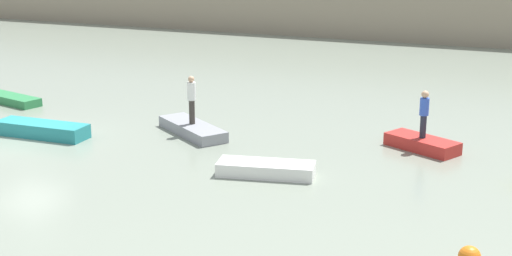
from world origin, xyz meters
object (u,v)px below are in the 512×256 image
object	(u,v)px
rowboat_teal	(42,130)
rowboat_white	(266,169)
rowboat_red	(422,144)
person_blue_shirt	(424,111)
rowboat_green	(11,99)
rowboat_grey	(192,129)
person_white_shirt	(192,97)

from	to	relation	value
rowboat_teal	rowboat_white	bearing A→B (deg)	-7.16
rowboat_red	person_blue_shirt	world-z (taller)	person_blue_shirt
rowboat_green	person_blue_shirt	size ratio (longest dim) A/B	1.95
rowboat_grey	rowboat_white	size ratio (longest dim) A/B	1.17
rowboat_grey	person_blue_shirt	world-z (taller)	person_blue_shirt
rowboat_red	rowboat_grey	bearing A→B (deg)	-144.21
rowboat_green	rowboat_grey	world-z (taller)	rowboat_grey
rowboat_teal	rowboat_red	world-z (taller)	rowboat_teal
rowboat_grey	rowboat_white	bearing A→B (deg)	-2.84
rowboat_green	rowboat_teal	distance (m)	6.09
rowboat_red	person_white_shirt	distance (m)	8.56
person_white_shirt	rowboat_red	bearing A→B (deg)	9.77
rowboat_grey	rowboat_white	distance (m)	5.45
rowboat_teal	rowboat_grey	size ratio (longest dim) A/B	1.02
rowboat_green	rowboat_white	world-z (taller)	rowboat_white
person_blue_shirt	rowboat_red	bearing A→B (deg)	0.00
rowboat_teal	person_white_shirt	distance (m)	5.72
rowboat_teal	rowboat_white	size ratio (longest dim) A/B	1.19
rowboat_teal	rowboat_grey	distance (m)	5.60
rowboat_green	rowboat_grey	distance (m)	9.89
rowboat_white	rowboat_red	bearing A→B (deg)	37.12
rowboat_green	person_white_shirt	distance (m)	9.97
rowboat_grey	rowboat_green	bearing A→B (deg)	-153.20
rowboat_teal	person_blue_shirt	world-z (taller)	person_blue_shirt
rowboat_grey	person_white_shirt	bearing A→B (deg)	123.82
rowboat_green	rowboat_red	world-z (taller)	rowboat_red
rowboat_green	person_white_shirt	bearing A→B (deg)	6.20
rowboat_white	rowboat_red	size ratio (longest dim) A/B	1.17
rowboat_teal	rowboat_red	xyz separation A→B (m)	(13.35, 3.95, -0.04)
rowboat_grey	rowboat_white	world-z (taller)	rowboat_white
rowboat_grey	rowboat_red	xyz separation A→B (m)	(8.35, 1.44, 0.02)
rowboat_teal	person_blue_shirt	xyz separation A→B (m)	(13.35, 3.95, 1.12)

